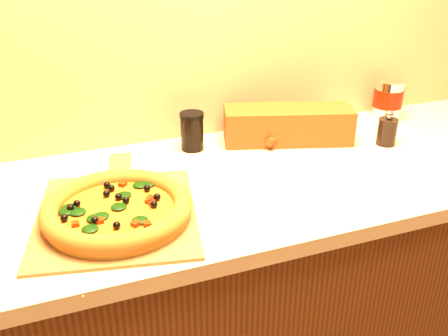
# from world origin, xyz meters

# --- Properties ---
(cabinet) EXTENTS (2.80, 0.65, 0.86)m
(cabinet) POSITION_xyz_m (0.00, 1.43, 0.43)
(cabinet) COLOR #46220F
(cabinet) RESTS_ON ground
(countertop) EXTENTS (2.84, 0.68, 0.04)m
(countertop) POSITION_xyz_m (0.00, 1.43, 0.88)
(countertop) COLOR beige
(countertop) RESTS_ON cabinet
(pizza_peel) EXTENTS (0.44, 0.59, 0.01)m
(pizza_peel) POSITION_xyz_m (-0.36, 1.35, 0.90)
(pizza_peel) COLOR brown
(pizza_peel) RESTS_ON countertop
(pizza) EXTENTS (0.35, 0.35, 0.05)m
(pizza) POSITION_xyz_m (-0.36, 1.32, 0.93)
(pizza) COLOR gold
(pizza) RESTS_ON pizza_peel
(pepper_grinder) EXTENTS (0.06, 0.06, 0.11)m
(pepper_grinder) POSITION_xyz_m (0.50, 1.47, 0.95)
(pepper_grinder) COLOR black
(pepper_grinder) RESTS_ON countertop
(rolling_pin) EXTENTS (0.36, 0.27, 0.06)m
(rolling_pin) POSITION_xyz_m (0.31, 1.67, 0.93)
(rolling_pin) COLOR #53240E
(rolling_pin) RESTS_ON countertop
(coffee_canister) EXTENTS (0.10, 0.10, 0.14)m
(coffee_canister) POSITION_xyz_m (0.65, 1.66, 0.97)
(coffee_canister) COLOR silver
(coffee_canister) RESTS_ON countertop
(bread_bag) EXTENTS (0.42, 0.24, 0.11)m
(bread_bag) POSITION_xyz_m (0.22, 1.60, 0.95)
(bread_bag) COLOR brown
(bread_bag) RESTS_ON countertop
(dark_jar) EXTENTS (0.07, 0.07, 0.12)m
(dark_jar) POSITION_xyz_m (-0.08, 1.65, 0.96)
(dark_jar) COLOR black
(dark_jar) RESTS_ON countertop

